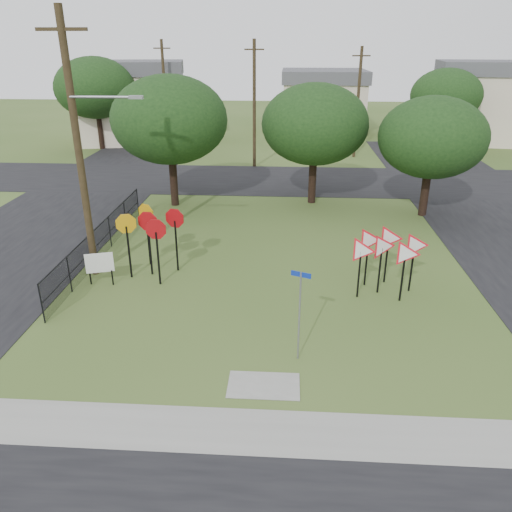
{
  "coord_description": "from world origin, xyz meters",
  "views": [
    {
      "loc": [
        0.5,
        -13.7,
        8.82
      ],
      "look_at": [
        -0.55,
        3.0,
        1.6
      ],
      "focal_mm": 35.0,
      "sensor_mm": 36.0,
      "label": 1
    }
  ],
  "objects_px": {
    "street_name_sign": "(300,310)",
    "info_board": "(100,264)",
    "stop_sign_cluster": "(151,228)",
    "yield_sign_cluster": "(386,248)"
  },
  "relations": [
    {
      "from": "street_name_sign",
      "to": "info_board",
      "type": "relative_size",
      "value": 2.17
    },
    {
      "from": "stop_sign_cluster",
      "to": "yield_sign_cluster",
      "type": "relative_size",
      "value": 0.88
    },
    {
      "from": "street_name_sign",
      "to": "stop_sign_cluster",
      "type": "bearing_deg",
      "value": 135.91
    },
    {
      "from": "street_name_sign",
      "to": "stop_sign_cluster",
      "type": "relative_size",
      "value": 1.06
    },
    {
      "from": "stop_sign_cluster",
      "to": "info_board",
      "type": "bearing_deg",
      "value": -148.5
    },
    {
      "from": "stop_sign_cluster",
      "to": "yield_sign_cluster",
      "type": "height_order",
      "value": "stop_sign_cluster"
    },
    {
      "from": "yield_sign_cluster",
      "to": "info_board",
      "type": "bearing_deg",
      "value": -179.4
    },
    {
      "from": "street_name_sign",
      "to": "stop_sign_cluster",
      "type": "height_order",
      "value": "street_name_sign"
    },
    {
      "from": "street_name_sign",
      "to": "info_board",
      "type": "height_order",
      "value": "street_name_sign"
    },
    {
      "from": "yield_sign_cluster",
      "to": "info_board",
      "type": "xyz_separation_m",
      "value": [
        -10.91,
        -0.12,
        -0.89
      ]
    }
  ]
}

